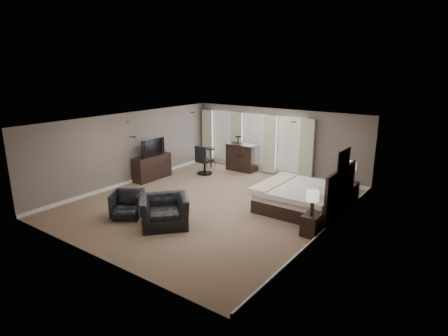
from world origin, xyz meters
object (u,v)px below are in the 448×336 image
Objects in this scene: nightstand_far at (348,193)px; tv at (151,154)px; armchair_far at (127,203)px; bar_counter at (242,157)px; bar_stool_right at (240,162)px; desk_chair at (204,160)px; bed at (303,187)px; lamp_far at (350,172)px; armchair_near at (164,206)px; nightstand_near at (311,225)px; bar_stool_left at (211,157)px; dresser at (152,167)px; lamp_near at (312,203)px.

tv reaches higher than nightstand_far.
bar_counter is at bearing 55.86° from armchair_far.
bar_counter reaches higher than bar_stool_right.
bar_counter is 1.63m from desk_chair.
bar_stool_right is at bearing 147.93° from bed.
armchair_far is 4.85m from desk_chair.
tv is (-6.92, -1.83, -0.01)m from lamp_far.
armchair_near is 6.06m from bar_counter.
lamp_far is at bearing 10.87° from armchair_far.
tv is (-6.92, 1.07, 0.72)m from nightstand_near.
bed is 4.53m from bar_stool_right.
desk_chair is at bearing 66.82° from armchair_far.
bed is at bearing -121.54° from nightstand_far.
nightstand_far is 5.82m from armchair_near.
tv is 2.84m from bar_stool_left.
bar_stool_left is (0.76, 2.68, -0.04)m from dresser.
desk_chair is (-1.00, 4.74, 0.16)m from armchair_far.
bar_counter is (-4.82, 4.13, 0.29)m from nightstand_near.
bar_counter is (2.10, 3.05, 0.10)m from dresser.
lamp_near is at bearing -20.12° from armchair_near.
lamp_far is 0.61× the size of tv.
armchair_far reaches higher than nightstand_far.
tv is at bearing 93.23° from armchair_near.
lamp_far is 0.54× the size of bar_counter.
nightstand_far is at bearing 90.00° from lamp_near.
desk_chair reaches higher than bar_counter.
armchair_near reaches higher than armchair_far.
nightstand_near is 2.90m from nightstand_far.
dresser is 1.85× the size of armchair_far.
nightstand_near is 6.35m from bar_counter.
bar_stool_right is at bearing 168.61° from lamp_far.
armchair_near is (3.47, -2.85, 0.09)m from dresser.
desk_chair is (-4.83, 1.32, -0.16)m from bed.
desk_chair is (1.20, 1.70, -0.41)m from tv.
bed is 4.76m from bar_counter.
bar_stool_right is at bearing 140.80° from nightstand_near.
bed is 1.83× the size of bar_counter.
nightstand_near is 0.47× the size of desk_chair.
armchair_far reaches higher than nightstand_near.
nightstand_near is 0.35× the size of dresser.
tv is 4.51m from armchair_near.
armchair_near is 5.77m from bar_stool_right.
lamp_near is 7.23m from bar_stool_left.
bar_stool_left is (-1.35, -0.37, -0.14)m from bar_counter.
lamp_near is 0.76× the size of bar_stool_left.
dresser is 1.25× the size of armchair_near.
desk_chair reaches higher than bar_stool_right.
lamp_near is 7.01m from dresser.
bed is at bearing -23.60° from bar_stool_left.
lamp_far reaches higher than dresser.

